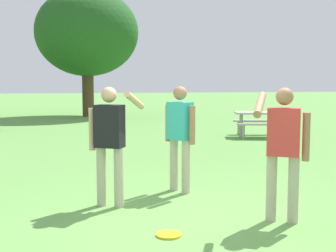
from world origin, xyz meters
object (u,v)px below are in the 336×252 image
(person_catcher, at_px, (110,137))
(person_bystander, at_px, (180,132))
(frisbee, at_px, (169,235))
(person_thrower, at_px, (283,144))
(tree_slender_mid, at_px, (87,33))
(picnic_table_near, at_px, (263,119))

(person_catcher, relative_size, person_bystander, 1.00)
(person_catcher, xyz_separation_m, frisbee, (0.54, -1.35, -0.95))
(person_thrower, distance_m, frisbee, 1.75)
(frisbee, distance_m, tree_slender_mid, 18.07)
(person_bystander, height_order, tree_slender_mid, tree_slender_mid)
(person_catcher, bearing_deg, person_bystander, 28.48)
(person_bystander, relative_size, tree_slender_mid, 0.27)
(person_thrower, xyz_separation_m, frisbee, (-1.45, -0.21, -0.95))
(person_bystander, distance_m, frisbee, 2.24)
(frisbee, height_order, picnic_table_near, picnic_table_near)
(person_thrower, bearing_deg, tree_slender_mid, 96.09)
(person_thrower, bearing_deg, person_bystander, 116.69)
(person_catcher, bearing_deg, frisbee, -68.02)
(person_catcher, height_order, tree_slender_mid, tree_slender_mid)
(person_catcher, height_order, person_bystander, same)
(person_thrower, relative_size, person_bystander, 1.00)
(person_bystander, bearing_deg, picnic_table_near, 57.05)
(person_bystander, distance_m, picnic_table_near, 7.51)
(person_bystander, xyz_separation_m, picnic_table_near, (4.08, 6.30, -0.38))
(person_thrower, bearing_deg, frisbee, -171.75)
(tree_slender_mid, bearing_deg, person_thrower, -83.91)
(person_catcher, distance_m, picnic_table_near, 8.65)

